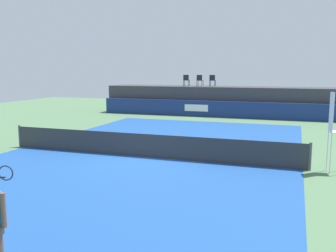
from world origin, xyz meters
name	(u,v)px	position (x,y,z in m)	size (l,w,h in m)	color
ground_plane	(170,143)	(0.00, 3.00, 0.00)	(48.00, 48.00, 0.00)	#4C704C
court_inner	(146,157)	(0.00, 0.00, 0.00)	(12.00, 22.00, 0.00)	#1C478C
sponsor_wall	(215,109)	(-0.01, 13.50, 0.60)	(18.00, 0.22, 1.20)	navy
spectator_platform	(220,101)	(0.00, 15.30, 1.10)	(18.00, 2.80, 2.20)	#38383D
spectator_chair_far_left	(186,80)	(-2.76, 15.26, 2.69)	(0.48, 0.48, 0.89)	#1E232D
spectator_chair_left	(200,80)	(-1.65, 15.23, 2.69)	(0.44, 0.44, 0.89)	#1E232D
spectator_chair_center	(212,80)	(-0.69, 15.49, 2.69)	(0.47, 0.47, 0.89)	#1E232D
umpire_chair	(334,127)	(6.88, -0.02, 1.59)	(0.52, 0.52, 2.76)	white
tennis_net	(146,146)	(0.00, 0.00, 0.47)	(12.40, 0.02, 0.95)	#2D2D2D
net_post_near	(20,136)	(-6.20, 0.00, 0.50)	(0.10, 0.10, 1.00)	#4C4C51
net_post_far	(310,157)	(6.20, 0.00, 0.50)	(0.10, 0.10, 1.00)	#4C4C51
tennis_ball	(219,144)	(2.28, 3.50, 0.04)	(0.07, 0.07, 0.07)	#D8EA33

